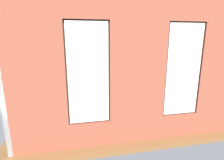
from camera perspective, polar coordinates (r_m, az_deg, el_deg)
ground_plane at (r=6.92m, az=0.31°, el=-7.52°), size 6.28×6.10×0.10m
brick_wall_with_windows at (r=3.95m, az=8.44°, el=3.12°), size 5.68×0.30×3.48m
white_wall_right at (r=6.32m, az=-24.96°, el=5.97°), size 0.10×5.10×3.48m
couch_by_window at (r=4.83m, az=-2.53°, el=-12.30°), size 1.88×0.87×0.80m
couch_left at (r=7.58m, az=16.22°, el=-3.16°), size 1.00×2.07×0.80m
coffee_table at (r=6.98m, az=-3.41°, el=-3.82°), size 1.41×0.74×0.41m
cup_ceramic at (r=6.95m, az=-3.42°, el=-3.07°), size 0.08×0.08×0.09m
candle_jar at (r=6.80m, az=-6.81°, el=-3.39°), size 0.08×0.08×0.12m
table_plant_small at (r=6.84m, az=-2.42°, el=-2.66°), size 0.13×0.13×0.23m
remote_gray at (r=7.03m, az=-4.95°, el=-3.21°), size 0.09×0.18×0.02m
remote_silver at (r=7.15m, az=-0.50°, el=-2.87°), size 0.08×0.18×0.02m
media_console at (r=6.87m, az=-20.74°, el=-5.89°), size 1.30×0.42×0.51m
tv_flatscreen at (r=6.69m, az=-21.22°, el=-0.35°), size 1.24×0.20×0.85m
papasan_chair at (r=8.23m, az=-9.36°, el=-0.65°), size 1.12×1.12×0.70m
potted_plant_near_tv at (r=5.62m, az=-17.23°, el=-5.02°), size 0.67×0.67×1.04m
potted_plant_mid_room_small at (r=7.88m, az=7.12°, el=-2.12°), size 0.21×0.21×0.50m
potted_plant_corner_far_left at (r=5.77m, az=28.23°, el=-3.59°), size 0.79×0.80×1.38m
potted_plant_foreground_right at (r=8.56m, az=-17.06°, el=0.27°), size 0.53×0.53×0.85m
potted_plant_corner_near_left at (r=9.30m, az=11.56°, el=2.01°), size 0.68×0.68×0.93m
potted_plant_between_couches at (r=5.14m, az=12.87°, el=-7.40°), size 0.93×1.03×1.16m
potted_plant_by_left_couch at (r=8.69m, az=9.45°, el=-0.33°), size 0.30×0.30×0.56m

